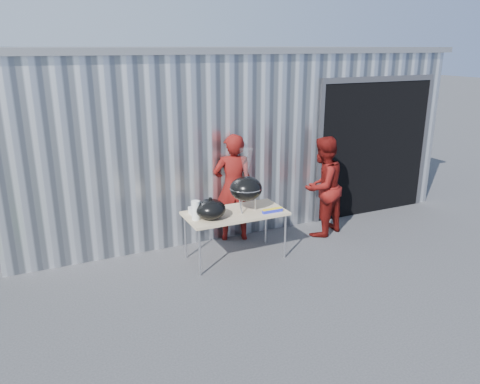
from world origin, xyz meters
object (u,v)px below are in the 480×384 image
folding_table (235,215)px  person_cook (233,188)px  kettle_grill (246,184)px  person_bystander (322,187)px

folding_table → person_cook: 0.79m
folding_table → kettle_grill: kettle_grill is taller
person_cook → person_bystander: size_ratio=1.05×
folding_table → person_bystander: (1.74, 0.27, 0.14)m
folding_table → person_cook: size_ratio=0.84×
person_cook → kettle_grill: bearing=97.1°
folding_table → kettle_grill: 0.49m
folding_table → person_bystander: bearing=8.9°
folding_table → person_cook: person_cook is taller
person_cook → person_bystander: 1.52m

